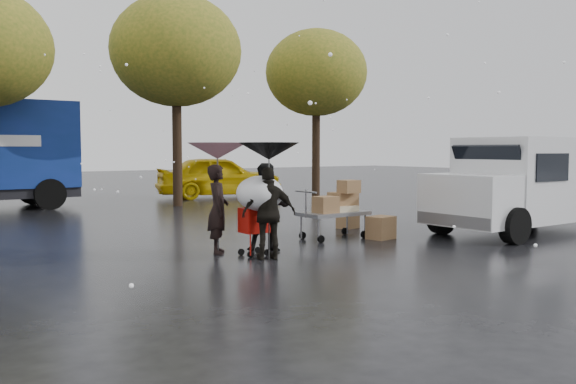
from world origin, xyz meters
TOP-DOWN VIEW (x-y plane):
  - ground at (0.00, 0.00)m, footprint 90.00×90.00m
  - person_pink at (-1.01, 0.82)m, footprint 0.63×0.72m
  - person_middle at (-0.15, 0.45)m, footprint 1.02×0.94m
  - person_black at (-0.59, -0.25)m, footprint 1.03×0.71m
  - umbrella_pink at (-1.01, 0.82)m, footprint 1.11×1.11m
  - umbrella_black at (-0.59, -0.25)m, footprint 1.06×1.06m
  - vendor_cart at (2.01, 1.00)m, footprint 1.52×0.80m
  - shopping_cart at (-0.60, 0.06)m, footprint 0.84×0.84m
  - white_van at (6.26, -0.79)m, footprint 4.91×2.18m
  - box_ground_near at (2.74, 0.38)m, footprint 0.61×0.52m
  - box_ground_far at (3.34, 2.15)m, footprint 0.53×0.45m
  - yellow_taxi at (5.45, 12.39)m, footprint 5.31×3.26m
  - tree_row at (-0.47, 10.00)m, footprint 21.60×4.40m

SIDE VIEW (x-z plane):
  - ground at x=0.00m, z-range 0.00..0.00m
  - box_ground_far at x=3.34m, z-range 0.00..0.37m
  - box_ground_near at x=2.74m, z-range 0.00..0.49m
  - vendor_cart at x=2.01m, z-range 0.09..1.36m
  - person_black at x=-0.59m, z-range 0.00..1.63m
  - person_pink at x=-1.01m, z-range 0.00..1.65m
  - person_middle at x=-0.15m, z-range 0.00..1.68m
  - yellow_taxi at x=5.45m, z-range 0.00..1.69m
  - shopping_cart at x=-0.60m, z-range 0.33..1.80m
  - white_van at x=6.26m, z-range 0.06..2.26m
  - umbrella_black at x=-0.59m, z-range 0.87..2.93m
  - umbrella_pink at x=-1.01m, z-range 0.88..2.93m
  - tree_row at x=-0.47m, z-range 1.46..8.58m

